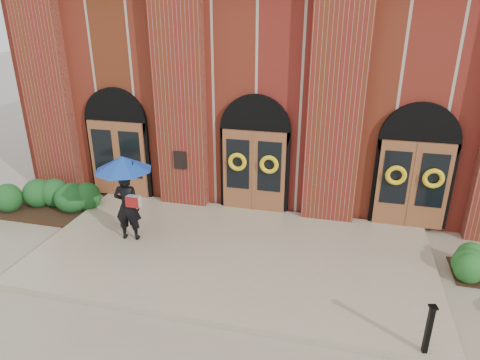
% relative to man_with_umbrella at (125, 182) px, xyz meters
% --- Properties ---
extents(ground, '(90.00, 90.00, 0.00)m').
position_rel_man_with_umbrella_xyz_m(ground, '(2.85, -0.14, -1.80)').
color(ground, gray).
rests_on(ground, ground).
extents(landing, '(10.00, 5.30, 0.15)m').
position_rel_man_with_umbrella_xyz_m(landing, '(2.85, 0.01, -1.72)').
color(landing, tan).
rests_on(landing, ground).
extents(church_building, '(16.20, 12.53, 7.00)m').
position_rel_man_with_umbrella_xyz_m(church_building, '(2.85, 8.65, 1.70)').
color(church_building, maroon).
rests_on(church_building, ground).
extents(man_with_umbrella, '(1.67, 1.67, 2.35)m').
position_rel_man_with_umbrella_xyz_m(man_with_umbrella, '(0.00, 0.00, 0.00)').
color(man_with_umbrella, black).
rests_on(man_with_umbrella, landing).
extents(metal_post, '(0.17, 0.17, 1.02)m').
position_rel_man_with_umbrella_xyz_m(metal_post, '(7.15, -2.49, -1.11)').
color(metal_post, black).
rests_on(metal_post, landing).
extents(hedge_wall_left, '(3.34, 1.33, 0.86)m').
position_rel_man_with_umbrella_xyz_m(hedge_wall_left, '(-3.49, 1.06, -1.37)').
color(hedge_wall_left, '#17461A').
rests_on(hedge_wall_left, ground).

